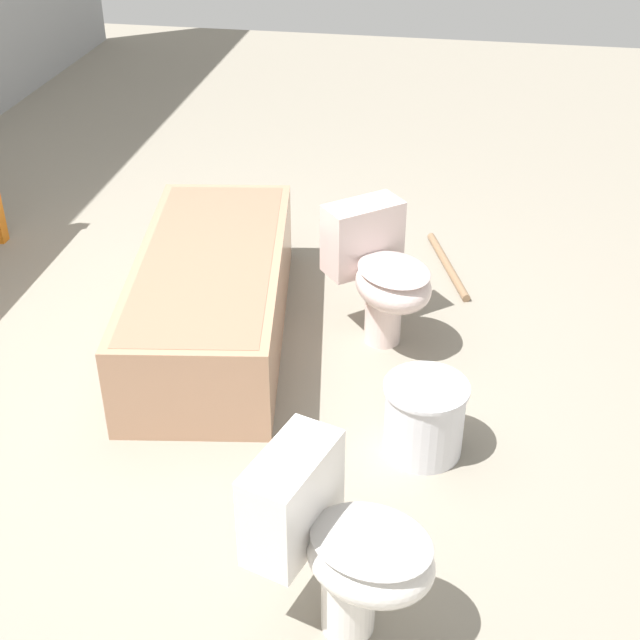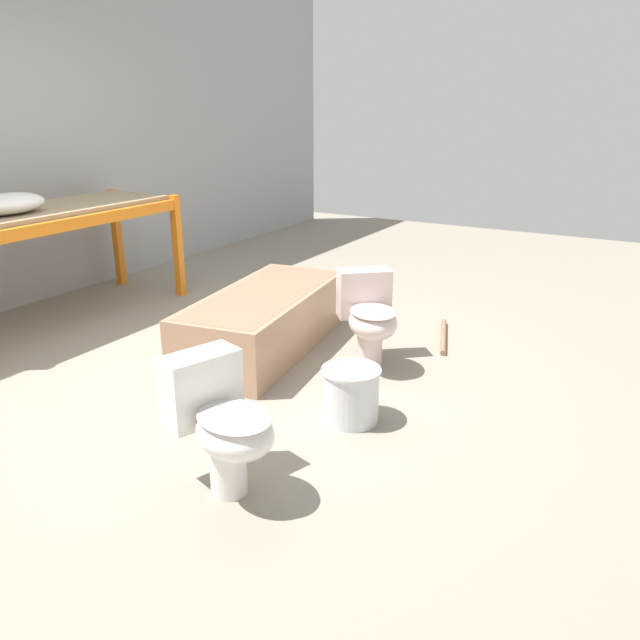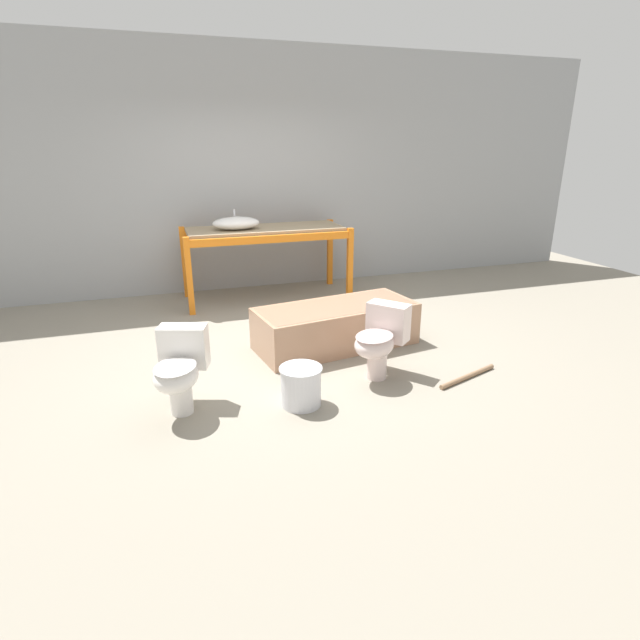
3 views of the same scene
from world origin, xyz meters
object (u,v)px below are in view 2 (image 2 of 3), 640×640
object	(u,v)px
bathtub_main	(265,317)
bucket_white	(351,393)
sink_basin	(7,204)
toilet_far	(222,419)
toilet_near	(369,314)

from	to	relation	value
bathtub_main	bucket_white	world-z (taller)	bathtub_main
sink_basin	toilet_far	xyz separation A→B (m)	(-0.91, -2.70, -0.66)
bathtub_main	toilet_near	xyz separation A→B (m)	(0.11, -0.79, 0.12)
toilet_near	sink_basin	bearing A→B (deg)	157.02
toilet_far	sink_basin	bearing A→B (deg)	89.68
sink_basin	bathtub_main	distance (m)	2.10
sink_basin	toilet_far	size ratio (longest dim) A/B	0.92
sink_basin	toilet_near	bearing A→B (deg)	-73.33
bucket_white	toilet_far	bearing A→B (deg)	167.38
bathtub_main	toilet_far	bearing A→B (deg)	-159.99
sink_basin	toilet_far	distance (m)	2.92
bathtub_main	toilet_far	xyz separation A→B (m)	(-1.58, -0.86, 0.12)
bathtub_main	toilet_far	distance (m)	1.80
sink_basin	bucket_white	distance (m)	3.02
toilet_near	toilet_far	distance (m)	1.69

